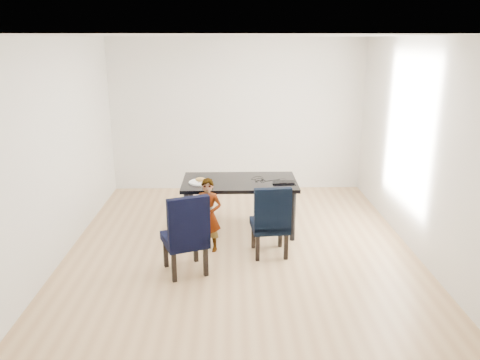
{
  "coord_description": "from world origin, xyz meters",
  "views": [
    {
      "loc": [
        -0.13,
        -5.79,
        2.67
      ],
      "look_at": [
        0.0,
        0.2,
        0.85
      ],
      "focal_mm": 35.0,
      "sensor_mm": 36.0,
      "label": 1
    }
  ],
  "objects_px": {
    "laptop": "(283,181)",
    "chair_left": "(184,233)",
    "chair_right": "(270,219)",
    "child": "(208,215)",
    "dining_table": "(240,206)",
    "plate": "(200,182)"
  },
  "relations": [
    {
      "from": "chair_right",
      "to": "plate",
      "type": "xyz_separation_m",
      "value": [
        -0.92,
        0.69,
        0.29
      ]
    },
    {
      "from": "child",
      "to": "plate",
      "type": "bearing_deg",
      "value": 120.27
    },
    {
      "from": "chair_right",
      "to": "child",
      "type": "distance_m",
      "value": 0.79
    },
    {
      "from": "dining_table",
      "to": "child",
      "type": "height_order",
      "value": "child"
    },
    {
      "from": "chair_right",
      "to": "laptop",
      "type": "bearing_deg",
      "value": 65.55
    },
    {
      "from": "child",
      "to": "laptop",
      "type": "height_order",
      "value": "child"
    },
    {
      "from": "dining_table",
      "to": "chair_left",
      "type": "bearing_deg",
      "value": -118.44
    },
    {
      "from": "chair_right",
      "to": "laptop",
      "type": "distance_m",
      "value": 0.79
    },
    {
      "from": "dining_table",
      "to": "chair_right",
      "type": "relative_size",
      "value": 1.69
    },
    {
      "from": "chair_left",
      "to": "laptop",
      "type": "relative_size",
      "value": 3.11
    },
    {
      "from": "dining_table",
      "to": "child",
      "type": "xyz_separation_m",
      "value": [
        -0.42,
        -0.65,
        0.11
      ]
    },
    {
      "from": "chair_right",
      "to": "plate",
      "type": "height_order",
      "value": "chair_right"
    },
    {
      "from": "plate",
      "to": "laptop",
      "type": "height_order",
      "value": "laptop"
    },
    {
      "from": "dining_table",
      "to": "laptop",
      "type": "height_order",
      "value": "laptop"
    },
    {
      "from": "chair_left",
      "to": "plate",
      "type": "distance_m",
      "value": 1.18
    },
    {
      "from": "child",
      "to": "laptop",
      "type": "xyz_separation_m",
      "value": [
        1.03,
        0.57,
        0.28
      ]
    },
    {
      "from": "child",
      "to": "chair_left",
      "type": "bearing_deg",
      "value": -96.9
    },
    {
      "from": "chair_right",
      "to": "dining_table",
      "type": "bearing_deg",
      "value": 109.93
    },
    {
      "from": "chair_left",
      "to": "plate",
      "type": "xyz_separation_m",
      "value": [
        0.12,
        1.14,
        0.26
      ]
    },
    {
      "from": "plate",
      "to": "laptop",
      "type": "bearing_deg",
      "value": 0.57
    },
    {
      "from": "laptop",
      "to": "chair_left",
      "type": "bearing_deg",
      "value": 36.82
    },
    {
      "from": "chair_left",
      "to": "dining_table",
      "type": "bearing_deg",
      "value": 40.65
    }
  ]
}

